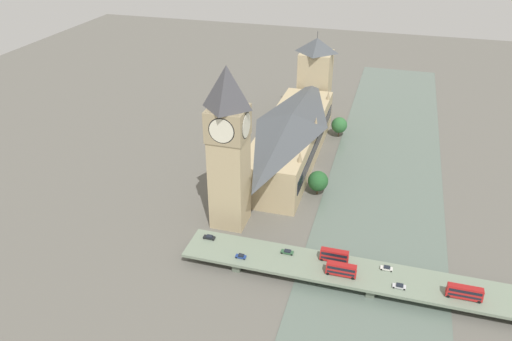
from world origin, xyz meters
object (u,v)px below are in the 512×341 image
Objects in this scene: double_decker_bus_mid at (465,292)px; double_decker_bus_rear at (334,255)px; clock_tower at (228,144)px; victoria_tower at (315,77)px; car_southbound_lead at (387,268)px; car_northbound_tail at (399,286)px; double_decker_bus_lead at (341,269)px; car_northbound_lead at (209,237)px; road_bridge at (373,277)px; parliament_hall at (291,137)px; car_southbound_tail at (287,252)px; car_southbound_mid at (241,256)px.

double_decker_bus_mid is 1.12× the size of double_decker_bus_rear.
clock_tower is at bearing -22.84° from double_decker_bus_rear.
victoria_tower is 12.11× the size of car_southbound_lead.
car_southbound_lead is (-65.75, 19.21, -31.36)m from clock_tower.
clock_tower is at bearing -21.35° from car_northbound_tail.
car_northbound_lead is (52.37, -6.96, -1.99)m from double_decker_bus_lead.
car_northbound_tail is (-9.20, 4.13, 1.64)m from road_bridge.
car_northbound_tail is (-23.64, 7.83, -1.99)m from double_decker_bus_rear.
parliament_hall is 1.50× the size of clock_tower.
parliament_hall is at bearing -60.16° from road_bridge.
car_southbound_tail is at bearing 145.56° from clock_tower.
car_southbound_tail is (41.13, -7.42, 0.00)m from car_northbound_tail.
double_decker_bus_mid is (-79.24, 89.26, -5.45)m from parliament_hall.
car_southbound_mid is at bearing 1.16° from double_decker_bus_lead.
car_northbound_lead is 17.28m from car_southbound_mid.
clock_tower reaches higher than car_southbound_tail.
car_southbound_mid is (57.06, -0.08, 0.01)m from car_northbound_tail.
double_decker_bus_lead is (-38.37, 154.15, -16.66)m from victoria_tower.
double_decker_bus_lead is 17.26m from car_southbound_lead.
parliament_hall is 21.85× the size of car_southbound_tail.
car_northbound_tail is at bearing 169.77° from car_southbound_tail.
parliament_hall reaches higher than car_southbound_lead.
car_southbound_lead is (-53.78, 146.63, -18.64)m from victoria_tower.
car_southbound_tail reaches higher than car_northbound_lead.
car_southbound_lead reaches higher than road_bridge.
double_decker_bus_lead reaches higher than car_southbound_tail.
car_northbound_tail is (-72.53, 7.79, 0.02)m from car_northbound_lead.
clock_tower is 0.49× the size of road_bridge.
clock_tower is at bearing -95.84° from car_northbound_lead.
parliament_hall is at bearing -67.03° from double_decker_bus_rear.
car_northbound_lead is at bearing -6.13° from car_northbound_tail.
double_decker_bus_rear is 17.61m from car_southbound_tail.
parliament_hall is at bearing -89.10° from car_southbound_mid.
car_northbound_lead is at bearing -3.30° from road_bridge.
car_southbound_mid is (-15.47, 7.71, 0.02)m from car_northbound_lead.
victoria_tower reaches higher than car_northbound_lead.
car_northbound_lead reaches higher than road_bridge.
car_northbound_lead is (63.33, -3.66, 1.62)m from road_bridge.
clock_tower is 17.52× the size of car_southbound_mid.
double_decker_bus_rear is (-46.87, 19.74, -29.36)m from clock_tower.
double_decker_bus_mid is (-79.30, 154.21, -16.63)m from victoria_tower.
car_southbound_tail is at bearing 96.72° from victoria_tower.
double_decker_bus_lead reaches higher than car_northbound_tail.
car_northbound_tail is 1.05× the size of car_southbound_lead.
car_southbound_tail is at bearing 1.46° from car_southbound_lead.
clock_tower is 64.13m from double_decker_bus_lead.
car_southbound_mid is at bearing 116.07° from clock_tower.
double_decker_bus_mid is 77.86m from car_southbound_mid.
double_decker_bus_rear reaches higher than car_southbound_mid.
car_southbound_lead is (4.75, -8.35, -0.01)m from car_northbound_tail.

